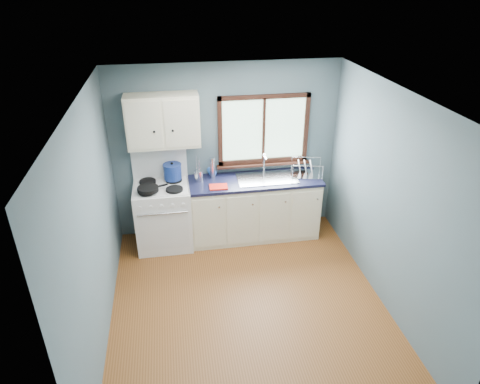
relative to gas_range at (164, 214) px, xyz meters
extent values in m
cube|color=brown|center=(0.95, -1.47, -0.50)|extent=(3.20, 3.60, 0.02)
cube|color=white|center=(0.95, -1.47, 2.02)|extent=(3.20, 3.60, 0.02)
cube|color=slate|center=(0.95, 0.34, 0.76)|extent=(3.20, 0.02, 2.50)
cube|color=slate|center=(0.95, -3.28, 0.76)|extent=(3.20, 0.02, 2.50)
cube|color=slate|center=(-0.66, -1.47, 0.76)|extent=(0.02, 3.60, 2.50)
cube|color=slate|center=(2.56, -1.47, 0.76)|extent=(0.02, 3.60, 2.50)
cube|color=white|center=(0.00, -0.01, -0.03)|extent=(0.76, 0.65, 0.92)
cube|color=white|center=(0.00, 0.30, 0.65)|extent=(0.76, 0.05, 0.44)
cube|color=silver|center=(0.00, -0.01, 0.43)|extent=(0.72, 0.59, 0.01)
cylinder|color=black|center=(-0.18, -0.16, 0.45)|extent=(0.23, 0.23, 0.03)
cylinder|color=black|center=(0.18, -0.16, 0.45)|extent=(0.23, 0.23, 0.03)
cylinder|color=black|center=(-0.18, 0.14, 0.45)|extent=(0.23, 0.23, 0.03)
cylinder|color=black|center=(0.18, 0.14, 0.45)|extent=(0.23, 0.23, 0.03)
cylinder|color=silver|center=(0.00, -0.35, 0.21)|extent=(0.66, 0.02, 0.02)
cube|color=silver|center=(0.00, -0.33, -0.09)|extent=(0.66, 0.01, 0.55)
cube|color=#F1E9C5|center=(1.31, 0.02, -0.05)|extent=(1.85, 0.60, 0.88)
cube|color=black|center=(1.31, 0.04, -0.45)|extent=(1.85, 0.54, 0.08)
cube|color=black|center=(1.31, 0.02, 0.41)|extent=(1.89, 0.64, 0.04)
cube|color=silver|center=(1.49, 0.02, 0.43)|extent=(0.84, 0.46, 0.01)
cube|color=silver|center=(1.29, 0.02, 0.36)|extent=(0.36, 0.40, 0.14)
cube|color=silver|center=(1.69, 0.02, 0.36)|extent=(0.36, 0.40, 0.14)
cylinder|color=silver|center=(1.49, 0.22, 0.57)|extent=(0.02, 0.02, 0.28)
cylinder|color=silver|center=(1.49, 0.15, 0.70)|extent=(0.02, 0.16, 0.02)
sphere|color=silver|center=(1.49, 0.22, 0.71)|extent=(0.04, 0.04, 0.04)
cube|color=#9EC6A8|center=(1.49, 0.32, 1.06)|extent=(1.22, 0.01, 0.92)
cube|color=#341911|center=(1.49, 0.30, 1.53)|extent=(1.30, 0.05, 0.06)
cube|color=#341911|center=(1.49, 0.30, 0.59)|extent=(1.30, 0.05, 0.06)
cube|color=#341911|center=(0.87, 0.30, 1.06)|extent=(0.06, 0.05, 1.00)
cube|color=#341911|center=(2.10, 0.30, 1.06)|extent=(0.06, 0.05, 1.00)
cube|color=#341911|center=(1.49, 0.30, 1.06)|extent=(0.03, 0.05, 0.92)
cube|color=#341911|center=(1.49, 0.27, 0.54)|extent=(1.36, 0.10, 0.03)
cube|color=#F1E9C5|center=(0.10, 0.16, 1.31)|extent=(0.95, 0.32, 0.70)
cube|color=#F1E9C5|center=(-0.14, -0.01, 1.31)|extent=(0.44, 0.01, 0.62)
cube|color=#F1E9C5|center=(0.34, -0.01, 1.31)|extent=(0.44, 0.01, 0.62)
sphere|color=black|center=(-0.02, -0.02, 1.23)|extent=(0.03, 0.03, 0.03)
sphere|color=black|center=(0.22, -0.02, 1.23)|extent=(0.03, 0.03, 0.03)
cylinder|color=black|center=(-0.16, -0.17, 0.49)|extent=(0.36, 0.36, 0.06)
cube|color=black|center=(0.02, -0.10, 0.49)|extent=(0.16, 0.08, 0.02)
cylinder|color=navy|center=(0.17, 0.15, 0.57)|extent=(0.30, 0.30, 0.21)
cylinder|color=navy|center=(0.17, 0.15, 0.68)|extent=(0.32, 0.32, 0.01)
sphere|color=black|center=(0.17, 0.15, 0.70)|extent=(0.05, 0.05, 0.04)
cylinder|color=silver|center=(0.53, 0.11, 0.50)|extent=(0.14, 0.14, 0.15)
cylinder|color=silver|center=(0.55, 0.12, 0.66)|extent=(0.01, 0.01, 0.22)
cylinder|color=silver|center=(0.51, 0.12, 0.68)|extent=(0.01, 0.01, 0.26)
cylinder|color=silver|center=(0.53, 0.09, 0.65)|extent=(0.01, 0.01, 0.20)
cylinder|color=silver|center=(0.73, 0.18, 0.58)|extent=(0.07, 0.07, 0.30)
imported|color=blue|center=(0.74, 0.19, 0.56)|extent=(0.13, 0.13, 0.28)
cube|color=red|center=(0.77, -0.15, 0.44)|extent=(0.25, 0.19, 0.02)
cube|color=silver|center=(2.07, 0.04, 0.43)|extent=(0.50, 0.42, 0.02)
cylinder|color=silver|center=(1.84, -0.06, 0.53)|extent=(0.01, 0.01, 0.21)
cylinder|color=silver|center=(2.24, -0.16, 0.53)|extent=(0.01, 0.01, 0.21)
cylinder|color=silver|center=(1.91, 0.24, 0.53)|extent=(0.01, 0.01, 0.21)
cylinder|color=silver|center=(2.31, 0.15, 0.53)|extent=(0.01, 0.01, 0.21)
cylinder|color=silver|center=(2.04, -0.11, 0.63)|extent=(0.41, 0.10, 0.01)
cylinder|color=silver|center=(2.11, 0.20, 0.63)|extent=(0.41, 0.10, 0.01)
cylinder|color=white|center=(1.97, 0.07, 0.54)|extent=(0.11, 0.24, 0.23)
cylinder|color=white|center=(2.05, 0.05, 0.54)|extent=(0.11, 0.24, 0.23)
cylinder|color=white|center=(2.14, 0.03, 0.54)|extent=(0.11, 0.24, 0.23)
camera|label=1|loc=(0.21, -5.31, 3.07)|focal=32.00mm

